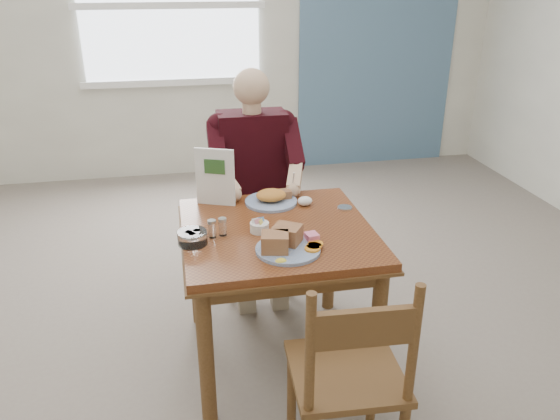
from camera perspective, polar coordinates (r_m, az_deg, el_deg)
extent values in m
plane|color=#70625A|center=(3.02, -0.27, -14.83)|extent=(6.00, 6.00, 0.00)
plane|color=silver|center=(5.36, -6.79, 18.39)|extent=(5.50, 0.00, 5.50)
cube|color=slate|center=(5.70, 10.35, 18.50)|extent=(1.60, 0.02, 2.80)
ellipsoid|color=yellow|center=(2.30, 0.09, -5.39)|extent=(0.06, 0.05, 0.03)
ellipsoid|color=white|center=(2.86, 2.63, 0.94)|extent=(0.09, 0.08, 0.05)
cylinder|color=silver|center=(2.85, 6.78, 0.24)|extent=(0.09, 0.09, 0.01)
cube|color=white|center=(5.30, -11.46, 20.22)|extent=(1.60, 0.02, 1.30)
cube|color=white|center=(5.37, -10.87, 12.97)|extent=(1.72, 0.04, 0.06)
cube|color=white|center=(5.29, -11.46, 20.22)|extent=(1.72, 0.04, 0.06)
cube|color=brown|center=(2.63, -0.30, -2.27)|extent=(0.90, 0.90, 0.04)
cube|color=brown|center=(2.64, -0.30, -2.81)|extent=(0.92, 0.92, 0.01)
cylinder|color=brown|center=(2.46, -7.74, -14.88)|extent=(0.07, 0.07, 0.71)
cylinder|color=brown|center=(2.60, 10.11, -12.68)|extent=(0.07, 0.07, 0.71)
cylinder|color=brown|center=(3.11, -8.79, -5.99)|extent=(0.07, 0.07, 0.71)
cylinder|color=brown|center=(3.22, 5.22, -4.69)|extent=(0.07, 0.07, 0.71)
cube|color=brown|center=(2.33, 1.55, -7.95)|extent=(0.80, 0.03, 0.08)
cube|color=brown|center=(3.01, -1.72, -0.28)|extent=(0.80, 0.03, 0.08)
cube|color=brown|center=(2.62, -8.72, -4.35)|extent=(0.03, 0.80, 0.08)
cube|color=brown|center=(2.75, 7.71, -2.86)|extent=(0.03, 0.80, 0.08)
cylinder|color=brown|center=(3.34, -5.22, -6.12)|extent=(0.04, 0.04, 0.45)
cylinder|color=brown|center=(3.39, 0.87, -5.55)|extent=(0.04, 0.04, 0.45)
cylinder|color=brown|center=(3.66, -5.86, -3.36)|extent=(0.04, 0.04, 0.45)
cylinder|color=brown|center=(3.70, -0.30, -2.88)|extent=(0.04, 0.04, 0.45)
cube|color=brown|center=(3.41, -2.70, -0.86)|extent=(0.42, 0.42, 0.03)
cylinder|color=brown|center=(3.47, -6.18, 3.65)|extent=(0.04, 0.04, 0.50)
cylinder|color=brown|center=(3.51, -0.32, 4.06)|extent=(0.04, 0.04, 0.50)
cube|color=brown|center=(3.45, -3.27, 5.42)|extent=(0.38, 0.03, 0.14)
cylinder|color=brown|center=(2.46, 1.22, -18.54)|extent=(0.04, 0.04, 0.45)
cylinder|color=brown|center=(2.53, 9.69, -17.54)|extent=(0.04, 0.04, 0.45)
cube|color=brown|center=(2.20, 6.88, -16.48)|extent=(0.44, 0.44, 0.03)
cylinder|color=brown|center=(1.88, 3.14, -15.11)|extent=(0.04, 0.04, 0.50)
cylinder|color=brown|center=(1.97, 13.77, -13.81)|extent=(0.04, 0.04, 0.50)
cube|color=brown|center=(1.86, 8.78, -12.08)|extent=(0.38, 0.05, 0.14)
cube|color=gray|center=(3.26, -4.14, -0.66)|extent=(0.13, 0.38, 0.12)
cube|color=gray|center=(3.29, -0.68, -0.38)|extent=(0.13, 0.38, 0.12)
cube|color=gray|center=(3.24, -3.57, -6.80)|extent=(0.10, 0.10, 0.48)
cube|color=gray|center=(3.26, -0.07, -6.47)|extent=(0.10, 0.10, 0.48)
cube|color=black|center=(3.30, -2.91, 5.28)|extent=(0.40, 0.22, 0.58)
sphere|color=black|center=(3.22, -6.38, 8.77)|extent=(0.15, 0.15, 0.15)
sphere|color=black|center=(3.27, 0.35, 9.16)|extent=(0.15, 0.15, 0.15)
cylinder|color=tan|center=(3.20, -2.97, 10.45)|extent=(0.11, 0.11, 0.08)
sphere|color=tan|center=(3.17, -3.02, 12.74)|extent=(0.21, 0.21, 0.21)
cube|color=black|center=(3.13, -6.64, 6.44)|extent=(0.09, 0.29, 0.27)
cube|color=black|center=(3.19, 1.29, 6.94)|extent=(0.09, 0.29, 0.27)
sphere|color=black|center=(3.05, -6.36, 4.02)|extent=(0.09, 0.09, 0.09)
sphere|color=black|center=(3.12, 1.73, 4.58)|extent=(0.09, 0.09, 0.09)
cube|color=tan|center=(2.98, -5.59, 2.87)|extent=(0.14, 0.23, 0.14)
cube|color=tan|center=(3.04, 1.55, 3.38)|extent=(0.14, 0.23, 0.14)
sphere|color=tan|center=(2.92, -4.79, 1.65)|extent=(0.08, 0.08, 0.08)
sphere|color=tan|center=(2.96, 1.36, 2.11)|extent=(0.08, 0.08, 0.08)
cylinder|color=silver|center=(2.95, 1.37, 3.02)|extent=(0.01, 0.05, 0.12)
cylinder|color=white|center=(2.40, 0.84, -4.14)|extent=(0.37, 0.37, 0.02)
cube|color=tan|center=(2.36, -0.54, -3.39)|extent=(0.14, 0.12, 0.08)
cube|color=tan|center=(2.43, 0.76, -2.54)|extent=(0.15, 0.15, 0.08)
cylinder|color=orange|center=(2.39, 3.39, -4.04)|extent=(0.09, 0.09, 0.01)
cylinder|color=orange|center=(2.41, 3.56, -3.80)|extent=(0.08, 0.08, 0.01)
cylinder|color=orange|center=(2.43, 3.74, -3.55)|extent=(0.07, 0.07, 0.01)
cube|color=pink|center=(2.47, 3.34, -2.78)|extent=(0.06, 0.07, 0.03)
cylinder|color=white|center=(2.90, -0.94, 0.88)|extent=(0.30, 0.30, 0.02)
ellipsoid|color=gold|center=(2.88, -0.95, 1.57)|extent=(0.17, 0.14, 0.06)
cube|color=tan|center=(2.92, 0.12, 1.67)|extent=(0.11, 0.07, 0.04)
cylinder|color=white|center=(2.57, -2.16, -1.80)|extent=(0.12, 0.12, 0.05)
cube|color=pink|center=(2.55, -2.35, -1.19)|extent=(0.03, 0.03, 0.02)
cube|color=#6699D8|center=(2.57, -2.03, -0.99)|extent=(0.03, 0.01, 0.02)
cube|color=#EAD159|center=(2.55, -2.00, -1.25)|extent=(0.03, 0.03, 0.02)
cube|color=white|center=(2.56, -2.61, -1.11)|extent=(0.03, 0.02, 0.02)
cylinder|color=white|center=(2.53, -7.10, -2.11)|extent=(0.04, 0.04, 0.07)
cylinder|color=silver|center=(2.51, -7.15, -1.22)|extent=(0.05, 0.05, 0.02)
cylinder|color=white|center=(2.55, -6.01, -1.91)|extent=(0.04, 0.04, 0.07)
cylinder|color=silver|center=(2.53, -6.05, -1.02)|extent=(0.05, 0.05, 0.02)
cylinder|color=white|center=(2.49, -9.13, -2.87)|extent=(0.14, 0.14, 0.06)
cylinder|color=white|center=(2.48, -9.55, -2.49)|extent=(0.04, 0.04, 0.02)
cylinder|color=white|center=(2.49, -8.69, -2.31)|extent=(0.04, 0.04, 0.02)
cylinder|color=white|center=(2.46, -9.17, -2.67)|extent=(0.04, 0.04, 0.02)
cube|color=white|center=(2.85, -6.81, 3.43)|extent=(0.20, 0.09, 0.31)
cube|color=#2D5926|center=(2.82, -6.86, 4.50)|extent=(0.10, 0.05, 0.08)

